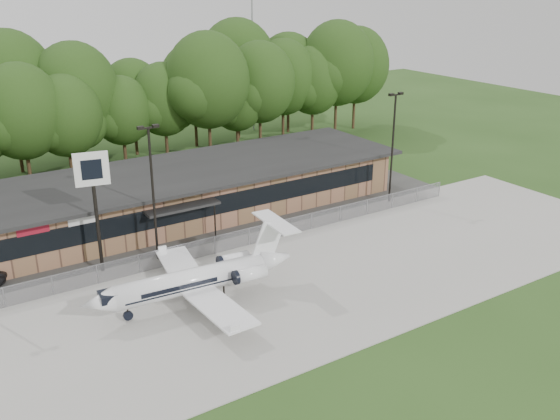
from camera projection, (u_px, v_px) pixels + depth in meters
ground at (350, 342)px, 36.17m from camera, size 160.00×160.00×0.00m
apron at (276, 287)px, 42.43m from camera, size 64.00×18.00×0.08m
parking_lot at (201, 232)px, 51.46m from camera, size 50.00×9.00×0.06m
terminal at (177, 193)px, 54.17m from camera, size 41.00×11.65×4.30m
fence at (226, 242)px, 47.66m from camera, size 46.00×0.04×1.52m
treeline at (104, 99)px, 66.44m from camera, size 72.00×12.00×15.00m
radio_mast at (252, 35)px, 80.55m from camera, size 0.20×0.20×25.00m
light_pole_mid at (152, 184)px, 44.45m from camera, size 1.55×0.30×10.23m
light_pole_right at (393, 140)px, 56.13m from camera, size 1.55×0.30×10.23m
business_jet at (198, 280)px, 39.82m from camera, size 14.16×12.62×4.77m
pole_sign at (93, 182)px, 42.31m from camera, size 2.32×0.72×8.85m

